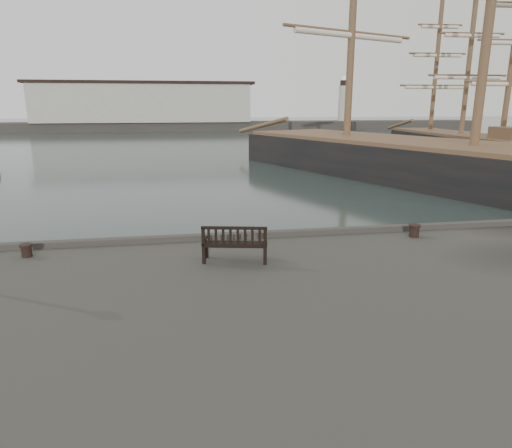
# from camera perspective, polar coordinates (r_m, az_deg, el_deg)

# --- Properties ---
(ground) EXTENTS (400.00, 400.00, 0.00)m
(ground) POSITION_cam_1_polar(r_m,az_deg,el_deg) (15.28, -4.68, -7.35)
(ground) COLOR black
(ground) RESTS_ON ground
(breakwater) EXTENTS (140.00, 9.50, 12.20)m
(breakwater) POSITION_cam_1_polar(r_m,az_deg,el_deg) (106.19, -11.89, 13.63)
(breakwater) COLOR #383530
(breakwater) RESTS_ON ground
(bench) EXTENTS (1.84, 0.96, 1.01)m
(bench) POSITION_cam_1_polar(r_m,az_deg,el_deg) (12.46, -2.63, -3.28)
(bench) COLOR black
(bench) RESTS_ON quay
(bollard_left) EXTENTS (0.42, 0.42, 0.37)m
(bollard_left) POSITION_cam_1_polar(r_m,az_deg,el_deg) (14.41, -26.77, -2.97)
(bollard_left) COLOR black
(bollard_left) RESTS_ON quay
(bollard_right) EXTENTS (0.50, 0.50, 0.41)m
(bollard_right) POSITION_cam_1_polar(r_m,az_deg,el_deg) (15.65, 19.18, -0.80)
(bollard_right) COLOR black
(bollard_right) RESTS_ON quay
(tall_ship_main) EXTENTS (25.52, 45.67, 34.18)m
(tall_ship_main) POSITION_cam_1_polar(r_m,az_deg,el_deg) (35.57, 25.21, 5.42)
(tall_ship_main) COLOR black
(tall_ship_main) RESTS_ON ground
(tall_ship_far) EXTENTS (7.24, 26.69, 22.63)m
(tall_ship_far) POSITION_cam_1_polar(r_m,az_deg,el_deg) (58.10, 24.07, 8.54)
(tall_ship_far) COLOR black
(tall_ship_far) RESTS_ON ground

